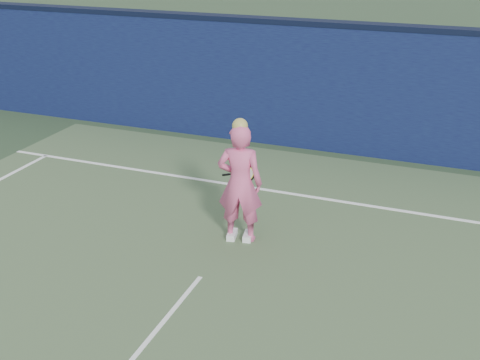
% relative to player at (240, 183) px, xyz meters
% --- Properties ---
extents(ground, '(80.00, 80.00, 0.00)m').
position_rel_player_xyz_m(ground, '(-0.10, -2.19, -0.90)').
color(ground, '#2A3F27').
rests_on(ground, ground).
extents(backstop_wall, '(24.00, 0.40, 2.50)m').
position_rel_player_xyz_m(backstop_wall, '(-0.10, 4.31, 0.35)').
color(backstop_wall, '#0C0F37').
rests_on(backstop_wall, ground).
extents(wall_cap, '(24.00, 0.42, 0.10)m').
position_rel_player_xyz_m(wall_cap, '(-0.10, 4.31, 1.65)').
color(wall_cap, black).
rests_on(wall_cap, backstop_wall).
extents(player, '(0.72, 0.54, 1.87)m').
position_rel_player_xyz_m(player, '(0.00, 0.00, 0.00)').
color(player, '#D65384').
rests_on(player, ground).
extents(racket, '(0.55, 0.12, 0.29)m').
position_rel_player_xyz_m(racket, '(-0.09, 0.40, -0.01)').
color(racket, black).
rests_on(racket, ground).
extents(court_lines, '(11.00, 12.04, 0.01)m').
position_rel_player_xyz_m(court_lines, '(-0.10, -2.52, -0.89)').
color(court_lines, white).
rests_on(court_lines, court_surface).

